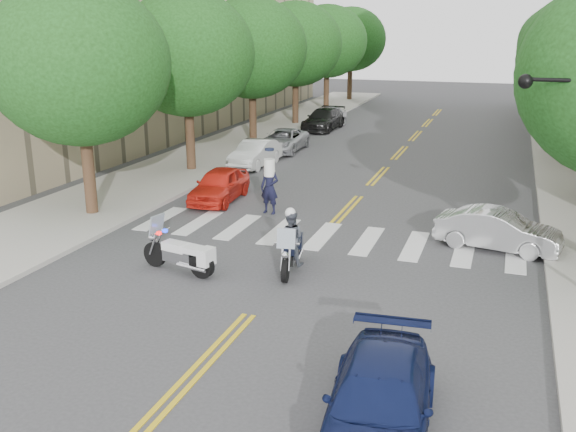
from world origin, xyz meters
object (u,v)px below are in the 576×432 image
at_px(motorcycle_police, 291,242).
at_px(motorcycle_parked, 184,255).
at_px(officer_standing, 270,187).
at_px(convertible, 498,230).
at_px(sedan_blue, 379,403).

xyz_separation_m(motorcycle_police, motorcycle_parked, (-2.80, -1.25, -0.28)).
distance_m(motorcycle_parked, officer_standing, 6.55).
xyz_separation_m(convertible, sedan_blue, (-1.64, -10.80, 0.02)).
xyz_separation_m(motorcycle_police, convertible, (5.62, 3.86, -0.21)).
distance_m(convertible, sedan_blue, 10.93).
distance_m(motorcycle_parked, sedan_blue, 8.86).
bearing_deg(officer_standing, convertible, -0.88).
bearing_deg(motorcycle_police, sedan_blue, 110.01).
relative_size(motorcycle_police, convertible, 0.61).
bearing_deg(convertible, motorcycle_parked, 132.18).
bearing_deg(motorcycle_police, motorcycle_parked, 14.16).
height_order(officer_standing, sedan_blue, officer_standing).
bearing_deg(convertible, sedan_blue, -177.67).
distance_m(motorcycle_parked, convertible, 9.85).
bearing_deg(motorcycle_parked, convertible, -46.88).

